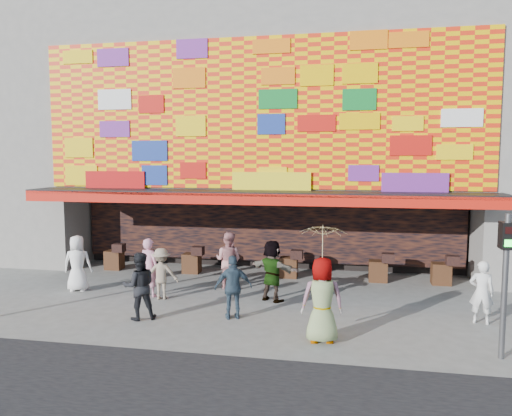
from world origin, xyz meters
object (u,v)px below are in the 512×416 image
object	(u,v)px
ped_a	(78,263)
ped_i	(228,260)
ped_g	(322,300)
ped_e	(233,287)
ped_f	(272,271)
signal_right	(505,270)
ped_h	(482,292)
ped_b	(149,267)
parasol	(323,246)
ped_d	(161,274)
ped_c	(139,286)

from	to	relation	value
ped_a	ped_i	distance (m)	4.66
ped_a	ped_g	world-z (taller)	ped_g
ped_e	ped_f	world-z (taller)	ped_f
ped_a	ped_i	size ratio (longest dim) A/B	0.97
ped_a	ped_f	distance (m)	6.09
signal_right	ped_h	size ratio (longest dim) A/B	1.89
ped_a	ped_g	bearing A→B (deg)	144.29
ped_b	parasol	size ratio (longest dim) A/B	0.92
ped_a	ped_e	bearing A→B (deg)	147.47
ped_h	ped_i	distance (m)	7.30
ped_d	ped_g	size ratio (longest dim) A/B	0.78
ped_e	ped_i	bearing A→B (deg)	-93.55
ped_e	ped_g	distance (m)	2.63
ped_d	ped_h	bearing A→B (deg)	163.04
ped_e	ped_i	xyz separation A→B (m)	(-0.86, 2.88, 0.07)
signal_right	ped_h	bearing A→B (deg)	86.95
ped_c	ped_d	world-z (taller)	ped_c
ped_d	parasol	distance (m)	5.64
ped_c	ped_g	xyz separation A→B (m)	(4.67, -0.70, 0.10)
ped_c	ped_f	xyz separation A→B (m)	(3.06, 2.27, 0.02)
signal_right	ped_g	world-z (taller)	signal_right
ped_f	ped_g	bearing A→B (deg)	146.12
ped_d	ped_i	size ratio (longest dim) A/B	0.84
ped_b	ped_d	bearing A→B (deg)	172.87
ped_a	parasol	bearing A→B (deg)	144.29
ped_f	ped_i	bearing A→B (deg)	-7.80
ped_a	ped_i	xyz separation A→B (m)	(4.50, 1.21, 0.03)
ped_i	ped_d	bearing A→B (deg)	55.75
ped_a	ped_b	bearing A→B (deg)	161.74
ped_f	ped_i	world-z (taller)	ped_i
ped_b	ped_g	distance (m)	5.96
ped_g	ped_h	world-z (taller)	ped_g
parasol	ped_f	bearing A→B (deg)	118.52
ped_d	ped_h	xyz separation A→B (m)	(8.63, -0.53, 0.05)
ped_c	ped_f	world-z (taller)	ped_f
ped_f	ped_h	world-z (taller)	ped_f
ped_b	ped_g	size ratio (longest dim) A/B	0.91
ped_f	ped_b	bearing A→B (deg)	30.91
ped_h	ped_c	bearing A→B (deg)	19.97
signal_right	ped_d	xyz separation A→B (m)	(-8.51, 2.77, -1.11)
ped_d	ped_e	xyz separation A→B (m)	(2.49, -1.35, 0.07)
ped_c	ped_h	size ratio (longest dim) A/B	1.09
signal_right	parasol	size ratio (longest dim) A/B	1.58
ped_b	ped_a	bearing A→B (deg)	13.15
signal_right	ped_g	size ratio (longest dim) A/B	1.56
ped_e	ped_i	world-z (taller)	ped_i
ped_b	ped_i	distance (m)	2.48
ped_e	ped_a	bearing A→B (deg)	-37.59
ped_g	parasol	xyz separation A→B (m)	(0.00, -0.00, 1.21)
ped_a	ped_b	size ratio (longest dim) A/B	0.99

